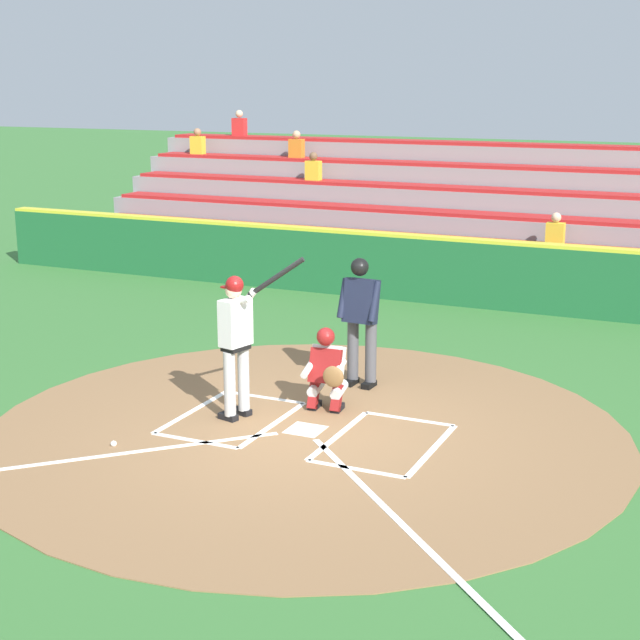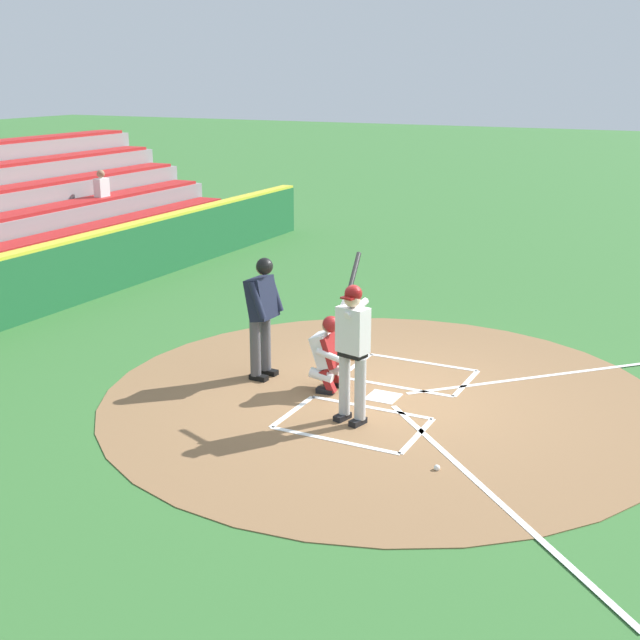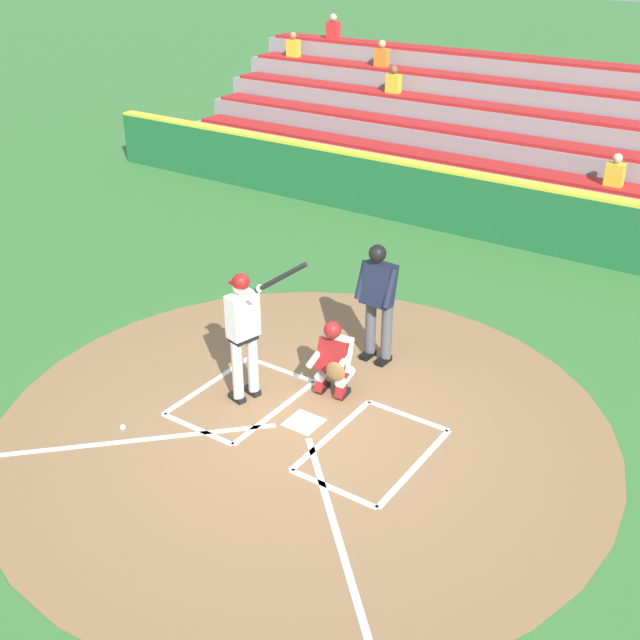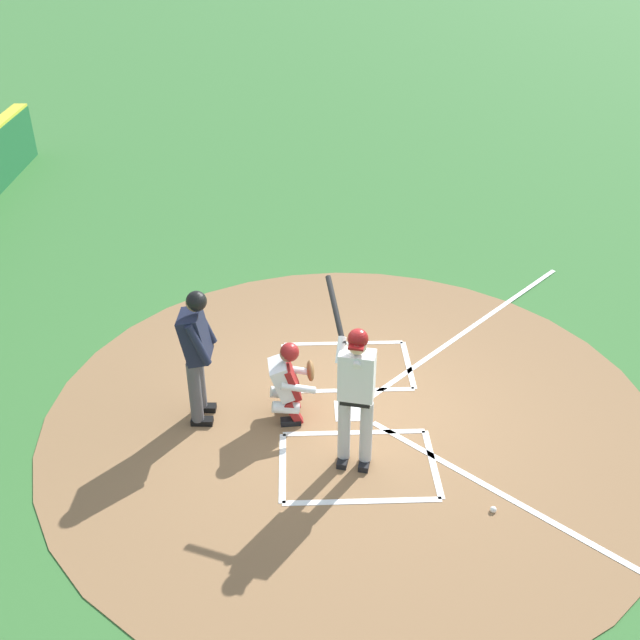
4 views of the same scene
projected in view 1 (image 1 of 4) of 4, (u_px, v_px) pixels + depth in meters
ground_plane at (305, 431)px, 12.04m from camera, size 120.00×120.00×0.00m
dirt_circle at (305, 430)px, 12.04m from camera, size 8.00×8.00×0.01m
home_plate_and_chalk at (273, 454)px, 11.26m from camera, size 7.93×4.91×0.01m
batter at (237, 336)px, 12.21m from camera, size 1.05×0.55×2.13m
catcher at (327, 367)px, 12.64m from camera, size 0.63×0.61×1.13m
plate_umpire at (361, 313)px, 13.51m from camera, size 0.59×0.43×1.86m
baseball at (114, 444)px, 11.51m from camera, size 0.07×0.07×0.07m
backstop_wall at (473, 273)px, 18.50m from camera, size 22.00×0.36×1.31m
bleacher_stand at (520, 227)px, 21.80m from camera, size 20.00×5.10×3.45m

